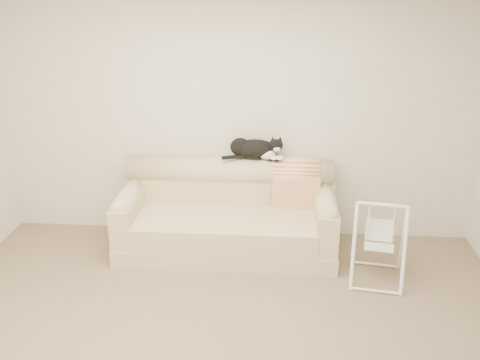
{
  "coord_description": "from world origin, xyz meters",
  "views": [
    {
      "loc": [
        0.42,
        -3.34,
        2.74
      ],
      "look_at": [
        0.08,
        1.27,
        0.9
      ],
      "focal_mm": 40.0,
      "sensor_mm": 36.0,
      "label": 1
    }
  ],
  "objects_px": {
    "sofa": "(227,216)",
    "tuxedo_cat": "(255,148)",
    "remote_a": "(252,158)",
    "baby_swing": "(379,242)",
    "remote_b": "(272,160)"
  },
  "relations": [
    {
      "from": "remote_a",
      "to": "baby_swing",
      "type": "distance_m",
      "value": 1.52
    },
    {
      "from": "remote_b",
      "to": "baby_swing",
      "type": "height_order",
      "value": "remote_b"
    },
    {
      "from": "tuxedo_cat",
      "to": "baby_swing",
      "type": "distance_m",
      "value": 1.54
    },
    {
      "from": "sofa",
      "to": "tuxedo_cat",
      "type": "bearing_deg",
      "value": 42.92
    },
    {
      "from": "tuxedo_cat",
      "to": "sofa",
      "type": "bearing_deg",
      "value": -137.08
    },
    {
      "from": "sofa",
      "to": "baby_swing",
      "type": "distance_m",
      "value": 1.54
    },
    {
      "from": "sofa",
      "to": "tuxedo_cat",
      "type": "xyz_separation_m",
      "value": [
        0.26,
        0.25,
        0.66
      ]
    },
    {
      "from": "remote_b",
      "to": "baby_swing",
      "type": "distance_m",
      "value": 1.35
    },
    {
      "from": "sofa",
      "to": "remote_b",
      "type": "bearing_deg",
      "value": 26.38
    },
    {
      "from": "sofa",
      "to": "remote_a",
      "type": "distance_m",
      "value": 0.66
    },
    {
      "from": "remote_b",
      "to": "tuxedo_cat",
      "type": "bearing_deg",
      "value": 170.57
    },
    {
      "from": "remote_a",
      "to": "tuxedo_cat",
      "type": "relative_size",
      "value": 0.29
    },
    {
      "from": "remote_a",
      "to": "tuxedo_cat",
      "type": "xyz_separation_m",
      "value": [
        0.03,
        -0.0,
        0.1
      ]
    },
    {
      "from": "remote_a",
      "to": "tuxedo_cat",
      "type": "bearing_deg",
      "value": -5.75
    },
    {
      "from": "remote_a",
      "to": "sofa",
      "type": "bearing_deg",
      "value": -133.92
    }
  ]
}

